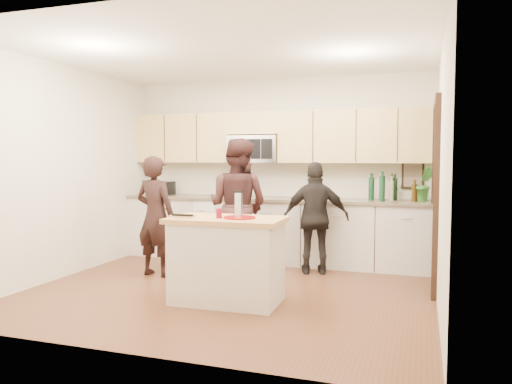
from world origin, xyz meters
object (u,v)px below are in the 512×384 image
(woman_left, at_px, (155,216))
(toaster, at_px, (165,188))
(island, at_px, (227,260))
(woman_center, at_px, (238,206))
(woman_right, at_px, (316,218))

(woman_left, bearing_deg, toaster, -57.97)
(island, distance_m, woman_left, 1.58)
(toaster, distance_m, woman_center, 1.73)
(woman_left, bearing_deg, island, 156.27)
(island, height_order, toaster, toaster)
(toaster, bearing_deg, woman_center, -27.64)
(island, relative_size, woman_center, 0.68)
(woman_center, bearing_deg, toaster, -18.51)
(woman_left, relative_size, woman_center, 0.87)
(toaster, bearing_deg, island, -48.14)
(woman_center, height_order, woman_right, woman_center)
(island, bearing_deg, woman_center, 104.80)
(island, xyz_separation_m, woman_left, (-1.32, 0.81, 0.32))
(island, bearing_deg, toaster, 130.78)
(island, xyz_separation_m, toaster, (-1.90, 2.12, 0.59))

